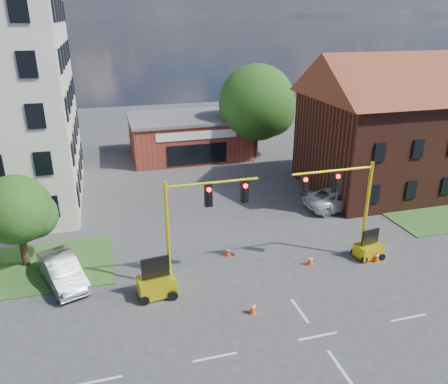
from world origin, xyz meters
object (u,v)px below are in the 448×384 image
Objects in this scene: signal_mast_west at (198,219)px; trailer_west at (157,284)px; trailer_east at (369,249)px; signal_mast_east at (343,201)px; pickup_white at (340,198)px.

signal_mast_west reaches higher than trailer_west.
trailer_east is at bearing -3.96° from trailer_west.
signal_mast_east reaches higher than trailer_east.
signal_mast_west is 15.03m from pickup_white.
trailer_west is 0.39× the size of pickup_white.
trailer_west is at bearing 172.39° from trailer_east.
signal_mast_east is at bearing 163.79° from trailer_east.
pickup_white is at bearing 20.83° from trailer_west.
signal_mast_east is 3.41× the size of trailer_east.
trailer_east is 7.61m from pickup_white.
trailer_west reaches higher than trailer_east.
signal_mast_east is 1.09× the size of pickup_white.
signal_mast_west reaches higher than trailer_east.
signal_mast_east is at bearing -2.41° from trailer_west.
pickup_white is at bearing 28.64° from signal_mast_west.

